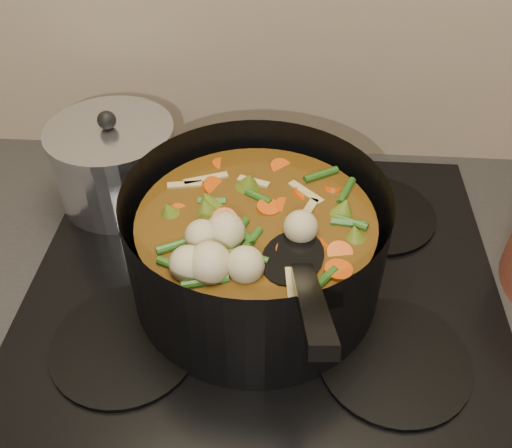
{
  "coord_description": "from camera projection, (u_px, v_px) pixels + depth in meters",
  "views": [
    {
      "loc": [
        0.03,
        1.4,
        1.5
      ],
      "look_at": [
        -0.01,
        1.91,
        1.04
      ],
      "focal_mm": 40.0,
      "sensor_mm": 36.0,
      "label": 1
    }
  ],
  "objects": [
    {
      "name": "saucepan",
      "position": [
        115.0,
        163.0,
        0.85
      ],
      "size": [
        0.19,
        0.19,
        0.15
      ],
      "rotation": [
        0.0,
        0.0,
        0.07
      ],
      "color": "silver",
      "rests_on": "stovetop"
    },
    {
      "name": "counter",
      "position": [
        262.0,
        441.0,
        1.09
      ],
      "size": [
        2.64,
        0.64,
        0.91
      ],
      "color": "brown",
      "rests_on": "ground"
    },
    {
      "name": "stockpot",
      "position": [
        256.0,
        246.0,
        0.71
      ],
      "size": [
        0.35,
        0.44,
        0.23
      ],
      "rotation": [
        0.0,
        0.0,
        -0.12
      ],
      "color": "black",
      "rests_on": "stovetop"
    },
    {
      "name": "stovetop",
      "position": [
        264.0,
        277.0,
        0.78
      ],
      "size": [
        0.62,
        0.54,
        0.03
      ],
      "color": "black",
      "rests_on": "counter"
    }
  ]
}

